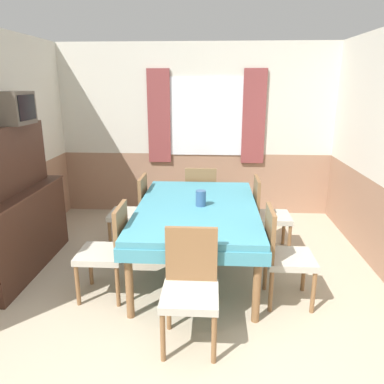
{
  "coord_description": "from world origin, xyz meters",
  "views": [
    {
      "loc": [
        0.28,
        -2.15,
        2.02
      ],
      "look_at": [
        0.06,
        1.64,
        0.91
      ],
      "focal_mm": 35.0,
      "sensor_mm": 36.0,
      "label": 1
    }
  ],
  "objects": [
    {
      "name": "ground_plane",
      "position": [
        0.0,
        0.0,
        0.0
      ],
      "size": [
        16.0,
        16.0,
        0.0
      ],
      "primitive_type": "plane",
      "color": "tan"
    },
    {
      "name": "wall_back",
      "position": [
        0.01,
        3.66,
        1.32
      ],
      "size": [
        4.57,
        0.09,
        2.6
      ],
      "color": "silver",
      "rests_on": "ground_plane"
    },
    {
      "name": "dining_table",
      "position": [
        0.11,
        1.64,
        0.66
      ],
      "size": [
        1.3,
        2.02,
        0.76
      ],
      "color": "teal",
      "rests_on": "ground_plane"
    },
    {
      "name": "chair_left_far",
      "position": [
        -0.71,
        2.21,
        0.5
      ],
      "size": [
        0.44,
        0.44,
        0.93
      ],
      "rotation": [
        0.0,
        0.0,
        1.57
      ],
      "color": "brown",
      "rests_on": "ground_plane"
    },
    {
      "name": "chair_right_far",
      "position": [
        0.94,
        2.21,
        0.5
      ],
      "size": [
        0.44,
        0.44,
        0.93
      ],
      "rotation": [
        0.0,
        0.0,
        4.71
      ],
      "color": "brown",
      "rests_on": "ground_plane"
    },
    {
      "name": "chair_head_window",
      "position": [
        0.11,
        2.83,
        0.5
      ],
      "size": [
        0.44,
        0.44,
        0.93
      ],
      "color": "brown",
      "rests_on": "ground_plane"
    },
    {
      "name": "chair_left_near",
      "position": [
        -0.71,
        1.08,
        0.5
      ],
      "size": [
        0.44,
        0.44,
        0.93
      ],
      "rotation": [
        0.0,
        0.0,
        1.57
      ],
      "color": "brown",
      "rests_on": "ground_plane"
    },
    {
      "name": "chair_head_near",
      "position": [
        0.11,
        0.46,
        0.5
      ],
      "size": [
        0.44,
        0.44,
        0.93
      ],
      "rotation": [
        0.0,
        0.0,
        3.14
      ],
      "color": "brown",
      "rests_on": "ground_plane"
    },
    {
      "name": "chair_right_near",
      "position": [
        0.94,
        1.08,
        0.5
      ],
      "size": [
        0.44,
        0.44,
        0.93
      ],
      "rotation": [
        0.0,
        0.0,
        4.71
      ],
      "color": "brown",
      "rests_on": "ground_plane"
    },
    {
      "name": "sideboard",
      "position": [
        -1.86,
        1.55,
        0.67
      ],
      "size": [
        0.46,
        1.59,
        1.59
      ],
      "color": "#3D2319",
      "rests_on": "ground_plane"
    },
    {
      "name": "tv",
      "position": [
        -1.82,
        1.75,
        1.76
      ],
      "size": [
        0.29,
        0.43,
        0.34
      ],
      "color": "#51473D",
      "rests_on": "sideboard"
    },
    {
      "name": "vase",
      "position": [
        0.15,
        1.64,
        0.84
      ],
      "size": [
        0.11,
        0.11,
        0.17
      ],
      "color": "#335684",
      "rests_on": "dining_table"
    }
  ]
}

